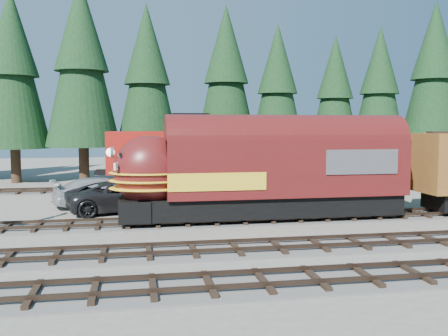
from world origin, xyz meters
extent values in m
plane|color=#6B665B|center=(0.00, 0.00, 0.00)|extent=(120.00, 120.00, 0.00)
cube|color=#4C4947|center=(-10.00, 18.00, 0.04)|extent=(32.00, 3.20, 0.08)
cube|color=#38281E|center=(-10.00, 17.28, 0.25)|extent=(32.00, 0.08, 0.16)
cube|color=#38281E|center=(-10.00, 18.72, 0.25)|extent=(32.00, 0.08, 0.16)
cube|color=orange|center=(0.00, 10.50, 1.70)|extent=(12.00, 6.00, 3.40)
cube|color=gold|center=(0.00, 10.50, 4.12)|extent=(11.88, 3.30, 1.44)
cube|color=white|center=(-6.04, 9.50, 2.20)|extent=(0.06, 2.40, 0.60)
cone|color=black|center=(-20.70, 25.41, 10.30)|extent=(6.29, 6.29, 14.32)
cone|color=black|center=(-14.64, 24.39, 10.79)|extent=(6.58, 6.58, 15.00)
cone|color=black|center=(-8.86, 25.53, 9.72)|extent=(5.93, 5.93, 13.50)
cone|color=black|center=(-0.96, 27.72, 10.14)|extent=(6.19, 6.19, 14.10)
cone|color=black|center=(3.95, 26.22, 9.00)|extent=(5.49, 5.49, 12.51)
cone|color=black|center=(10.83, 28.22, 8.65)|extent=(5.28, 5.28, 12.02)
cone|color=black|center=(15.11, 26.73, 9.12)|extent=(5.56, 5.56, 12.67)
cone|color=black|center=(20.94, 26.14, 10.77)|extent=(6.57, 6.57, 14.97)
cube|color=black|center=(-2.81, 4.00, 0.88)|extent=(14.33, 2.56, 1.11)
cube|color=#531313|center=(-2.00, 4.00, 2.94)|extent=(13.07, 3.02, 3.02)
ellipsoid|color=#531313|center=(-9.34, 4.00, 2.84)|extent=(3.82, 2.96, 3.72)
cube|color=#38383A|center=(1.72, 4.00, 3.30)|extent=(4.02, 3.08, 1.31)
sphere|color=white|center=(-11.33, 4.00, 3.85)|extent=(0.44, 0.44, 0.44)
cube|color=black|center=(-6.81, 18.00, 0.88)|extent=(9.87, 2.54, 1.10)
cube|color=maroon|center=(-6.81, 18.00, 3.07)|extent=(10.96, 3.18, 3.29)
cube|color=maroon|center=(-5.72, 18.00, 5.37)|extent=(2.63, 2.41, 1.32)
imported|color=black|center=(-10.84, 8.46, 0.93)|extent=(7.25, 4.63, 1.86)
imported|color=#AFB2B7|center=(-12.14, 10.72, 0.92)|extent=(6.83, 4.30, 1.85)
camera|label=1|loc=(-10.09, -22.04, 5.26)|focal=40.00mm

